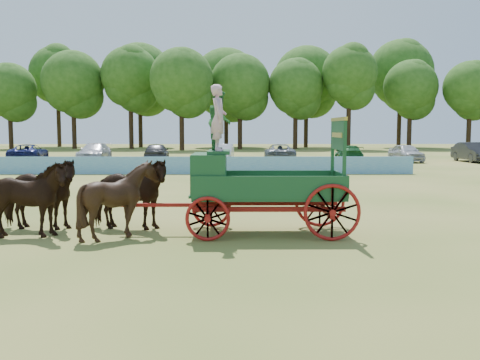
% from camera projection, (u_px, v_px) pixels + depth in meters
% --- Properties ---
extents(ground, '(160.00, 160.00, 0.00)m').
position_uv_depth(ground, '(182.00, 233.00, 13.93)').
color(ground, '#A9934C').
rests_on(ground, ground).
extents(horse_lead_left, '(2.39, 1.30, 1.93)m').
position_uv_depth(horse_lead_left, '(22.00, 200.00, 13.17)').
color(horse_lead_left, black).
rests_on(horse_lead_left, ground).
extents(horse_lead_right, '(2.38, 1.28, 1.93)m').
position_uv_depth(horse_lead_right, '(39.00, 194.00, 14.27)').
color(horse_lead_right, black).
rests_on(horse_lead_right, ground).
extents(horse_wheel_left, '(1.83, 1.64, 1.93)m').
position_uv_depth(horse_wheel_left, '(119.00, 200.00, 13.19)').
color(horse_wheel_left, black).
rests_on(horse_wheel_left, ground).
extents(horse_wheel_right, '(2.41, 1.35, 1.93)m').
position_uv_depth(horse_wheel_right, '(128.00, 194.00, 14.28)').
color(horse_wheel_right, black).
rests_on(horse_wheel_right, ground).
extents(farm_dray, '(5.99, 2.00, 3.79)m').
position_uv_depth(farm_dray, '(239.00, 170.00, 13.71)').
color(farm_dray, '#A01B10').
rests_on(farm_dray, ground).
extents(sponsor_banner, '(26.00, 0.08, 1.05)m').
position_uv_depth(sponsor_banner, '(195.00, 165.00, 31.79)').
color(sponsor_banner, '#2174B7').
rests_on(sponsor_banner, ground).
extents(parked_cars, '(58.38, 7.39, 1.60)m').
position_uv_depth(parked_cars, '(253.00, 153.00, 43.78)').
color(parked_cars, silver).
rests_on(parked_cars, ground).
extents(treeline, '(90.03, 21.67, 15.45)m').
position_uv_depth(treeline, '(203.00, 79.00, 72.86)').
color(treeline, '#382314').
rests_on(treeline, ground).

